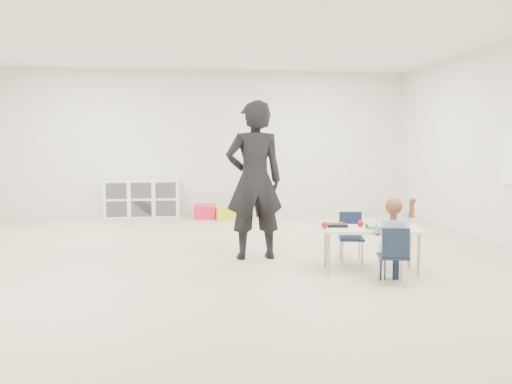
{
  "coord_description": "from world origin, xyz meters",
  "views": [
    {
      "loc": [
        -0.35,
        -6.1,
        1.44
      ],
      "look_at": [
        0.44,
        0.1,
        0.85
      ],
      "focal_mm": 38.0,
      "sensor_mm": 36.0,
      "label": 1
    }
  ],
  "objects": [
    {
      "name": "room",
      "position": [
        0.0,
        0.0,
        1.4
      ],
      "size": [
        9.0,
        9.02,
        2.8
      ],
      "color": "beige",
      "rests_on": "ground"
    },
    {
      "name": "table",
      "position": [
        1.64,
        -0.45,
        0.25
      ],
      "size": [
        1.15,
        0.72,
        0.49
      ],
      "rotation": [
        0.0,
        0.0,
        -0.18
      ],
      "color": "#FAEFC8",
      "rests_on": "ground"
    },
    {
      "name": "chair_near",
      "position": [
        1.7,
        -0.96,
        0.29
      ],
      "size": [
        0.33,
        0.32,
        0.59
      ],
      "primitive_type": null,
      "rotation": [
        0.0,
        0.0,
        -0.18
      ],
      "color": "#111C33",
      "rests_on": "ground"
    },
    {
      "name": "chair_far",
      "position": [
        1.58,
        0.06,
        0.29
      ],
      "size": [
        0.33,
        0.32,
        0.59
      ],
      "primitive_type": null,
      "rotation": [
        0.0,
        0.0,
        -0.18
      ],
      "color": "#111C33",
      "rests_on": "ground"
    },
    {
      "name": "child",
      "position": [
        1.7,
        -0.96,
        0.46
      ],
      "size": [
        0.46,
        0.46,
        0.93
      ],
      "primitive_type": null,
      "rotation": [
        0.0,
        0.0,
        -0.18
      ],
      "color": "#B4D5F3",
      "rests_on": "chair_near"
    },
    {
      "name": "lunch_tray_near",
      "position": [
        1.71,
        -0.44,
        0.51
      ],
      "size": [
        0.25,
        0.2,
        0.03
      ],
      "primitive_type": "cube",
      "rotation": [
        0.0,
        0.0,
        -0.18
      ],
      "color": "black",
      "rests_on": "table"
    },
    {
      "name": "lunch_tray_far",
      "position": [
        1.31,
        -0.31,
        0.51
      ],
      "size": [
        0.25,
        0.2,
        0.03
      ],
      "primitive_type": "cube",
      "rotation": [
        0.0,
        0.0,
        -0.18
      ],
      "color": "black",
      "rests_on": "table"
    },
    {
      "name": "milk_carton",
      "position": [
        1.6,
        -0.58,
        0.54
      ],
      "size": [
        0.08,
        0.08,
        0.1
      ],
      "primitive_type": "cube",
      "rotation": [
        0.0,
        0.0,
        -0.18
      ],
      "color": "white",
      "rests_on": "table"
    },
    {
      "name": "bread_roll",
      "position": [
        1.94,
        -0.61,
        0.52
      ],
      "size": [
        0.09,
        0.09,
        0.07
      ],
      "primitive_type": "ellipsoid",
      "color": "tan",
      "rests_on": "table"
    },
    {
      "name": "apple_near",
      "position": [
        1.56,
        -0.35,
        0.53
      ],
      "size": [
        0.07,
        0.07,
        0.07
      ],
      "primitive_type": "sphere",
      "color": "maroon",
      "rests_on": "table"
    },
    {
      "name": "apple_far",
      "position": [
        1.14,
        -0.4,
        0.53
      ],
      "size": [
        0.07,
        0.07,
        0.07
      ],
      "primitive_type": "sphere",
      "color": "maroon",
      "rests_on": "table"
    },
    {
      "name": "cubby_shelf",
      "position": [
        -1.2,
        4.28,
        0.35
      ],
      "size": [
        1.4,
        0.4,
        0.7
      ],
      "primitive_type": "cube",
      "color": "white",
      "rests_on": "ground"
    },
    {
      "name": "adult",
      "position": [
        0.46,
        0.41,
        0.96
      ],
      "size": [
        0.74,
        0.52,
        1.92
      ],
      "primitive_type": "imported",
      "rotation": [
        0.0,
        0.0,
        3.22
      ],
      "color": "black",
      "rests_on": "ground"
    },
    {
      "name": "bin_red",
      "position": [
        -0.02,
        3.98,
        0.12
      ],
      "size": [
        0.42,
        0.52,
        0.24
      ],
      "primitive_type": "cube",
      "rotation": [
        0.0,
        0.0,
        -0.06
      ],
      "color": "red",
      "rests_on": "ground"
    },
    {
      "name": "bin_yellow",
      "position": [
        0.32,
        3.83,
        0.11
      ],
      "size": [
        0.42,
        0.5,
        0.21
      ],
      "primitive_type": "cube",
      "rotation": [
        0.0,
        0.0,
        0.2
      ],
      "color": "gold",
      "rests_on": "ground"
    },
    {
      "name": "bin_blue",
      "position": [
        0.67,
        3.98,
        0.12
      ],
      "size": [
        0.38,
        0.48,
        0.23
      ],
      "primitive_type": "cube",
      "rotation": [
        0.0,
        0.0,
        -0.01
      ],
      "color": "#164DAB",
      "rests_on": "ground"
    }
  ]
}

